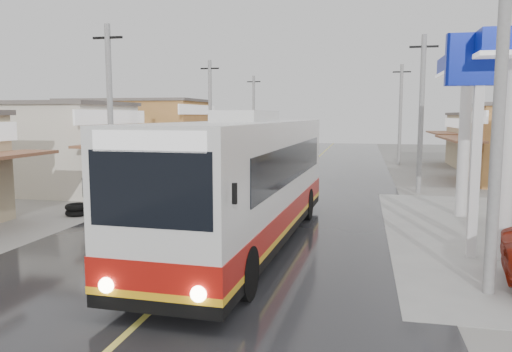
% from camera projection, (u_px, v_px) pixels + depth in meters
% --- Properties ---
extents(ground, '(120.00, 120.00, 0.00)m').
position_uv_depth(ground, '(193.00, 273.00, 12.69)').
color(ground, slate).
rests_on(ground, ground).
extents(road, '(12.00, 90.00, 0.02)m').
position_uv_depth(road, '(284.00, 189.00, 27.24)').
color(road, black).
rests_on(road, ground).
extents(centre_line, '(0.15, 90.00, 0.01)m').
position_uv_depth(centre_line, '(284.00, 188.00, 27.24)').
color(centre_line, '#D8CC4C').
rests_on(centre_line, road).
extents(shopfronts_left, '(11.00, 44.00, 5.20)m').
position_uv_depth(shopfronts_left, '(97.00, 176.00, 32.87)').
color(shopfronts_left, tan).
rests_on(shopfronts_left, ground).
extents(utility_poles_left, '(1.60, 50.00, 8.00)m').
position_uv_depth(utility_poles_left, '(171.00, 183.00, 29.68)').
color(utility_poles_left, gray).
rests_on(utility_poles_left, ground).
extents(utility_poles_right, '(1.60, 36.00, 8.00)m').
position_uv_depth(utility_poles_right, '(418.00, 193.00, 25.78)').
color(utility_poles_right, gray).
rests_on(utility_poles_right, ground).
extents(coach_bus, '(3.46, 13.30, 4.12)m').
position_uv_depth(coach_bus, '(248.00, 181.00, 15.34)').
color(coach_bus, silver).
rests_on(coach_bus, road).
extents(second_bus, '(2.71, 9.76, 3.24)m').
position_uv_depth(second_bus, '(192.00, 159.00, 26.04)').
color(second_bus, silver).
rests_on(second_bus, road).
extents(cyclist, '(1.20, 1.99, 2.03)m').
position_uv_depth(cyclist, '(176.00, 186.00, 23.64)').
color(cyclist, black).
rests_on(cyclist, ground).
extents(tricycle_near, '(2.06, 2.53, 1.67)m').
position_uv_depth(tricycle_near, '(133.00, 173.00, 26.31)').
color(tricycle_near, '#26262D').
rests_on(tricycle_near, ground).
extents(tricycle_far, '(2.22, 2.76, 1.83)m').
position_uv_depth(tricycle_far, '(112.00, 169.00, 27.27)').
color(tricycle_far, '#26262D').
rests_on(tricycle_far, ground).
extents(tyre_stack, '(0.92, 0.92, 0.47)m').
position_uv_depth(tyre_stack, '(77.00, 210.00, 20.01)').
color(tyre_stack, black).
rests_on(tyre_stack, ground).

